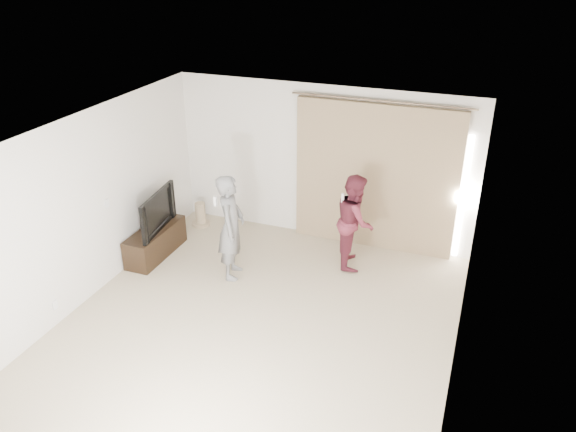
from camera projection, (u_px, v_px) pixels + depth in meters
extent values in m
plane|color=#C1B190|center=(257.00, 325.00, 7.44)|extent=(5.50, 5.50, 0.00)
cube|color=silver|center=(322.00, 164.00, 9.17)|extent=(5.00, 0.04, 2.60)
cube|color=silver|center=(87.00, 208.00, 7.65)|extent=(0.04, 5.50, 2.60)
cube|color=white|center=(107.00, 203.00, 8.02)|extent=(0.02, 0.08, 0.12)
cube|color=white|center=(55.00, 305.00, 7.33)|extent=(0.02, 0.08, 0.12)
cube|color=silver|center=(252.00, 137.00, 6.29)|extent=(5.00, 5.50, 0.01)
cube|color=tan|center=(375.00, 178.00, 8.87)|extent=(2.60, 0.10, 2.40)
cylinder|color=brown|center=(381.00, 101.00, 8.32)|extent=(2.80, 0.03, 0.03)
cube|color=white|center=(463.00, 198.00, 8.54)|extent=(0.08, 0.04, 2.00)
cube|color=black|center=(156.00, 242.00, 9.00)|extent=(0.42, 1.21, 0.47)
imported|color=black|center=(152.00, 211.00, 8.76)|extent=(0.27, 1.11, 0.63)
cylinder|color=tan|center=(201.00, 224.00, 10.04)|extent=(0.32, 0.32, 0.05)
cylinder|color=tan|center=(200.00, 213.00, 9.94)|extent=(0.18, 0.18, 0.37)
imported|color=slate|center=(231.00, 227.00, 8.21)|extent=(0.52, 0.67, 1.62)
cube|color=white|center=(215.00, 201.00, 7.99)|extent=(0.04, 0.04, 0.14)
cube|color=white|center=(223.00, 202.00, 8.22)|extent=(0.05, 0.05, 0.09)
imported|color=maroon|center=(355.00, 221.00, 8.54)|extent=(0.74, 0.85, 1.49)
cube|color=white|center=(343.00, 198.00, 8.34)|extent=(0.04, 0.04, 0.14)
cube|color=white|center=(346.00, 198.00, 8.57)|extent=(0.05, 0.05, 0.09)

